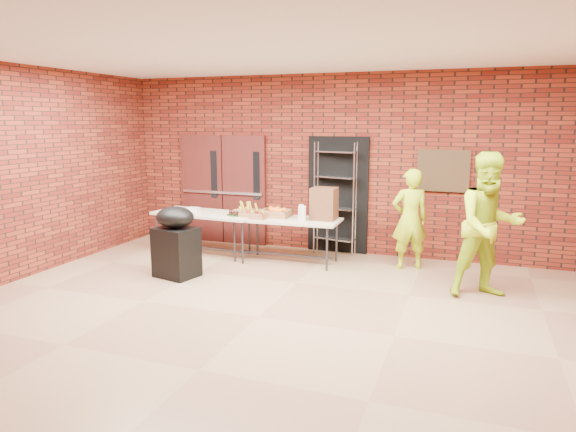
# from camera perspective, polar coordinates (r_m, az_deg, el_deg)

# --- Properties ---
(room) EXTENTS (8.08, 7.08, 3.28)m
(room) POSITION_cam_1_polar(r_m,az_deg,el_deg) (6.01, -3.51, 3.17)
(room) COLOR #8D674C
(room) RESTS_ON ground
(double_doors) EXTENTS (1.78, 0.12, 2.10)m
(double_doors) POSITION_cam_1_polar(r_m,az_deg,el_deg) (10.10, -7.20, 2.96)
(double_doors) COLOR #401812
(double_doors) RESTS_ON room
(dark_doorway) EXTENTS (1.10, 0.06, 2.10)m
(dark_doorway) POSITION_cam_1_polar(r_m,az_deg,el_deg) (9.31, 5.57, 2.33)
(dark_doorway) COLOR black
(dark_doorway) RESTS_ON room
(bronze_plaque) EXTENTS (0.85, 0.04, 0.70)m
(bronze_plaque) POSITION_cam_1_polar(r_m,az_deg,el_deg) (8.97, 16.85, 4.84)
(bronze_plaque) COLOR #3C2D18
(bronze_plaque) RESTS_ON room
(wire_rack) EXTENTS (0.77, 0.41, 2.00)m
(wire_rack) POSITION_cam_1_polar(r_m,az_deg,el_deg) (9.19, 5.25, 1.92)
(wire_rack) COLOR #A9AAB0
(wire_rack) RESTS_ON room
(table_left) EXTENTS (1.93, 0.91, 0.77)m
(table_left) POSITION_cam_1_polar(r_m,az_deg,el_deg) (9.20, -9.03, -0.00)
(table_left) COLOR #BFAE92
(table_left) RESTS_ON room
(table_right) EXTENTS (1.84, 0.80, 0.75)m
(table_right) POSITION_cam_1_polar(r_m,az_deg,el_deg) (8.65, -0.26, -0.68)
(table_right) COLOR #BFAE92
(table_right) RESTS_ON room
(basket_bananas) EXTENTS (0.43, 0.33, 0.13)m
(basket_bananas) POSITION_cam_1_polar(r_m,az_deg,el_deg) (8.89, -4.50, 0.38)
(basket_bananas) COLOR #AC7645
(basket_bananas) RESTS_ON table_right
(basket_oranges) EXTENTS (0.49, 0.38, 0.15)m
(basket_oranges) POSITION_cam_1_polar(r_m,az_deg,el_deg) (8.78, -1.40, 0.34)
(basket_oranges) COLOR #AC7645
(basket_oranges) RESTS_ON table_right
(basket_apples) EXTENTS (0.43, 0.33, 0.13)m
(basket_apples) POSITION_cam_1_polar(r_m,az_deg,el_deg) (8.68, -3.77, 0.14)
(basket_apples) COLOR #AC7645
(basket_apples) RESTS_ON table_right
(muffin_tray) EXTENTS (0.36, 0.36, 0.09)m
(muffin_tray) POSITION_cam_1_polar(r_m,az_deg,el_deg) (8.86, -5.69, 0.37)
(muffin_tray) COLOR #154813
(muffin_tray) RESTS_ON table_left
(napkin_box) EXTENTS (0.20, 0.13, 0.07)m
(napkin_box) POSITION_cam_1_polar(r_m,az_deg,el_deg) (9.37, -10.45, 0.76)
(napkin_box) COLOR silver
(napkin_box) RESTS_ON table_left
(coffee_dispenser) EXTENTS (0.41, 0.36, 0.53)m
(coffee_dispenser) POSITION_cam_1_polar(r_m,az_deg,el_deg) (8.52, 4.02, 1.37)
(coffee_dispenser) COLOR brown
(coffee_dispenser) RESTS_ON table_right
(cup_stack_front) EXTENTS (0.08, 0.08, 0.24)m
(cup_stack_front) POSITION_cam_1_polar(r_m,az_deg,el_deg) (8.43, 1.41, 0.30)
(cup_stack_front) COLOR silver
(cup_stack_front) RESTS_ON table_right
(cup_stack_mid) EXTENTS (0.09, 0.09, 0.26)m
(cup_stack_mid) POSITION_cam_1_polar(r_m,az_deg,el_deg) (8.35, 1.70, 0.24)
(cup_stack_mid) COLOR silver
(cup_stack_mid) RESTS_ON table_right
(cup_stack_back) EXTENTS (0.08, 0.08, 0.25)m
(cup_stack_back) POSITION_cam_1_polar(r_m,az_deg,el_deg) (8.55, 1.48, 0.46)
(cup_stack_back) COLOR silver
(cup_stack_back) RESTS_ON table_right
(covered_grill) EXTENTS (0.70, 0.63, 1.10)m
(covered_grill) POSITION_cam_1_polar(r_m,az_deg,el_deg) (8.04, -12.34, -2.81)
(covered_grill) COLOR black
(covered_grill) RESTS_ON room
(volunteer_woman) EXTENTS (0.70, 0.60, 1.63)m
(volunteer_woman) POSITION_cam_1_polar(r_m,az_deg,el_deg) (8.47, 13.38, -0.34)
(volunteer_woman) COLOR #AAD017
(volunteer_woman) RESTS_ON room
(volunteer_man) EXTENTS (1.18, 1.07, 1.97)m
(volunteer_man) POSITION_cam_1_polar(r_m,az_deg,el_deg) (7.39, 21.43, -1.00)
(volunteer_man) COLOR #AAD017
(volunteer_man) RESTS_ON room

